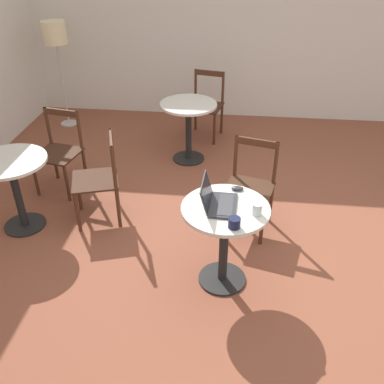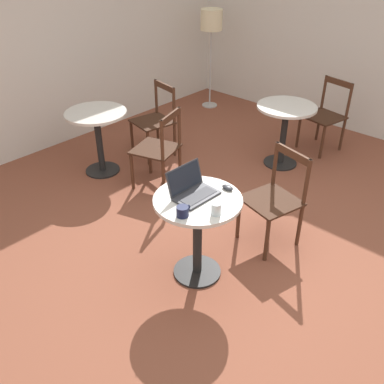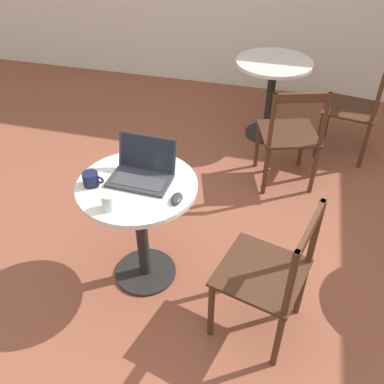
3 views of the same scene
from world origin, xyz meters
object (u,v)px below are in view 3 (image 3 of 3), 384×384
Objects in this scene: chair_far_front at (290,136)px; drinking_glass at (109,202)px; chair_far_right at (356,109)px; cafe_table_near at (139,210)px; cafe_table_far at (272,81)px; laptop at (142,171)px; mug at (91,179)px; chair_near_right at (269,275)px; mouse at (177,198)px.

drinking_glass is at bearing -119.63° from chair_far_front.
chair_far_right is 9.65× the size of drinking_glass.
cafe_table_near is 8.16× the size of drinking_glass.
laptop is (-0.53, -1.95, 0.24)m from cafe_table_far.
cafe_table_far is at bearing 69.27° from mug.
mug is (-0.79, -2.08, 0.23)m from cafe_table_far.
mug is (-1.03, -1.33, 0.34)m from chair_far_front.
chair_far_right is at bearing 49.40° from chair_far_front.
chair_far_front is (0.24, -0.75, -0.11)m from cafe_table_far.
mug is (-1.04, 0.14, 0.34)m from chair_near_right.
laptop is at bearing -105.35° from cafe_table_far.
chair_near_right is 0.64m from mouse.
chair_near_right is 2.14m from chair_far_right.
cafe_table_near is 2.11× the size of laptop.
mug is at bearing 172.57° from chair_near_right.
chair_far_right is at bearing 54.35° from laptop.
drinking_glass is (-0.32, -0.15, 0.03)m from mouse.
laptop is at bearing 149.36° from mouse.
chair_near_right and chair_far_front have the same top height.
drinking_glass is (-0.85, -1.49, 0.35)m from chair_far_front.
mouse is at bearing -30.64° from laptop.
chair_far_front is at bearing 90.62° from chair_near_right.
chair_near_right is at bearing -14.43° from cafe_table_near.
mug is (-0.25, -0.13, -0.01)m from laptop.
mouse is at bearing -118.26° from chair_far_right.
chair_far_right is (0.51, 2.08, 0.00)m from chair_near_right.
mug reaches higher than cafe_table_far.
cafe_table_far is 8.16× the size of drinking_glass.
cafe_table_far is at bearing 107.56° from chair_far_front.
laptop reaches higher than cafe_table_far.
chair_far_right is 2.50m from mug.
cafe_table_near is at bearing -105.23° from cafe_table_far.
mouse reaches higher than cafe_table_far.
chair_far_front is at bearing 58.06° from cafe_table_near.
chair_far_right is 2.53m from drinking_glass.
cafe_table_near and cafe_table_far have the same top height.
chair_far_front is 7.18× the size of mug.
mug is (-0.50, 0.01, 0.02)m from mouse.
cafe_table_far is 2.23m from chair_near_right.
drinking_glass is (-0.61, -2.24, 0.24)m from cafe_table_far.
cafe_table_far is at bearing 96.53° from chair_near_right.
drinking_glass is (-1.37, -2.10, 0.35)m from chair_far_right.
cafe_table_near is at bearing 74.70° from drinking_glass.
drinking_glass is (-0.86, -0.03, 0.35)m from chair_near_right.
cafe_table_near is 0.84× the size of chair_near_right.
laptop reaches higher than drinking_glass.
laptop reaches higher than chair_far_front.
mouse is at bearing -111.41° from chair_far_front.
cafe_table_near is 0.34m from mouse.
laptop is (0.01, 0.06, 0.24)m from cafe_table_near.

